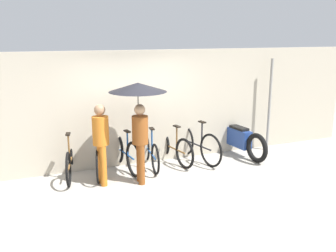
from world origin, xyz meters
The scene contains 12 objects.
ground_plane centered at (0.00, 0.00, 0.00)m, with size 30.00×30.00×0.00m, color #9E998E.
back_wall centered at (0.00, 1.76, 1.30)m, with size 12.08×0.12×2.59m.
parked_bicycle_0 centered at (-1.46, 1.47, 0.37)m, with size 0.56×1.77×1.10m.
parked_bicycle_1 centered at (-0.87, 1.43, 0.37)m, with size 0.58×1.72×1.00m.
parked_bicycle_2 centered at (-0.29, 1.44, 0.39)m, with size 0.44×1.74×1.04m.
parked_bicycle_3 centered at (0.29, 1.39, 0.36)m, with size 0.44×1.62×1.09m.
parked_bicycle_4 centered at (0.87, 1.48, 0.37)m, with size 0.47×1.68×1.04m.
parked_bicycle_5 centered at (1.46, 1.38, 0.40)m, with size 0.49×1.80×1.08m.
pedestrian_leading centered at (-0.94, 0.79, 0.95)m, with size 0.32×0.32×1.63m.
pedestrian_center centered at (-0.20, 0.67, 1.64)m, with size 1.14×1.14×2.02m.
motorcycle centered at (2.62, 1.39, 0.40)m, with size 0.58×2.08×0.92m.
awning_pole centered at (3.53, 1.43, 1.18)m, with size 0.07×0.07×2.35m.
Camera 1 is at (-2.42, -6.20, 2.92)m, focal length 40.00 mm.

